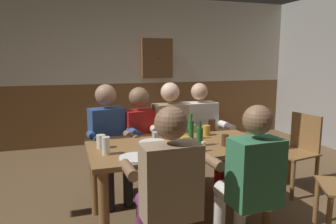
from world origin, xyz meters
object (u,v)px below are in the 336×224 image
(person_3, at_px, (201,131))
(wall_dart_cabinet, at_px, (157,58))
(plate_1, at_px, (136,158))
(person_4, at_px, (167,184))
(person_1, at_px, (142,136))
(pint_glass_5, at_px, (101,141))
(person_0, at_px, (109,137))
(pint_glass_4, at_px, (168,148))
(pint_glass_0, at_px, (106,146))
(person_2, at_px, (172,133))
(condiment_caddy, at_px, (160,134))
(plate_0, at_px, (153,142))
(pint_glass_2, at_px, (225,140))
(pint_glass_6, at_px, (212,125))
(chair_empty_near_left, at_px, (297,150))
(bottle_0, at_px, (200,136))
(bottle_1, at_px, (191,129))
(dining_table, at_px, (178,155))
(pint_glass_7, at_px, (246,143))
(table_candle, at_px, (203,147))
(person_5, at_px, (249,175))
(pint_glass_3, at_px, (185,144))
(pint_glass_1, at_px, (206,130))

(person_3, height_order, wall_dart_cabinet, wall_dart_cabinet)
(plate_1, bearing_deg, person_4, -70.89)
(person_1, distance_m, pint_glass_5, 0.81)
(person_0, distance_m, wall_dart_cabinet, 2.68)
(pint_glass_4, bearing_deg, pint_glass_0, 158.58)
(person_2, height_order, condiment_caddy, person_2)
(plate_0, height_order, pint_glass_2, pint_glass_2)
(pint_glass_4, bearing_deg, pint_glass_6, 44.05)
(pint_glass_6, bearing_deg, person_0, 164.28)
(person_1, bearing_deg, person_4, 72.68)
(chair_empty_near_left, distance_m, pint_glass_4, 1.87)
(condiment_caddy, height_order, bottle_0, bottle_0)
(person_3, distance_m, bottle_1, 0.71)
(dining_table, height_order, pint_glass_6, pint_glass_6)
(person_3, distance_m, plate_0, 0.96)
(pint_glass_5, height_order, pint_glass_7, pint_glass_5)
(person_1, height_order, person_2, person_2)
(dining_table, relative_size, person_4, 1.31)
(pint_glass_5, relative_size, wall_dart_cabinet, 0.17)
(person_4, bearing_deg, chair_empty_near_left, 25.04)
(pint_glass_5, bearing_deg, bottle_0, -13.10)
(person_1, xyz_separation_m, person_3, (0.70, 0.00, 0.01))
(person_4, distance_m, plate_1, 0.41)
(bottle_1, bearing_deg, dining_table, -147.74)
(table_candle, relative_size, pint_glass_2, 0.76)
(person_2, bearing_deg, table_candle, 91.66)
(dining_table, bearing_deg, table_candle, -66.70)
(bottle_0, bearing_deg, pint_glass_6, 54.23)
(person_0, height_order, person_3, person_0)
(plate_1, bearing_deg, dining_table, 33.99)
(table_candle, distance_m, plate_1, 0.58)
(person_1, distance_m, table_candle, 1.02)
(person_1, xyz_separation_m, person_5, (0.48, -1.37, -0.01))
(plate_1, height_order, pint_glass_3, pint_glass_3)
(dining_table, xyz_separation_m, pint_glass_5, (-0.67, 0.07, 0.17))
(pint_glass_7, bearing_deg, condiment_caddy, 130.38)
(person_1, bearing_deg, pint_glass_5, 39.50)
(plate_1, bearing_deg, person_0, 94.22)
(dining_table, xyz_separation_m, pint_glass_1, (0.38, 0.21, 0.16))
(person_5, bearing_deg, pint_glass_3, 126.11)
(pint_glass_1, bearing_deg, bottle_1, -153.12)
(condiment_caddy, bearing_deg, chair_empty_near_left, -1.64)
(pint_glass_4, bearing_deg, person_3, 53.87)
(plate_0, height_order, wall_dart_cabinet, wall_dart_cabinet)
(pint_glass_2, bearing_deg, person_3, 79.36)
(chair_empty_near_left, height_order, plate_0, chair_empty_near_left)
(person_3, relative_size, pint_glass_3, 9.54)
(person_1, height_order, pint_glass_6, person_1)
(bottle_0, bearing_deg, pint_glass_0, -179.86)
(plate_1, xyz_separation_m, pint_glass_4, (0.26, -0.00, 0.05))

